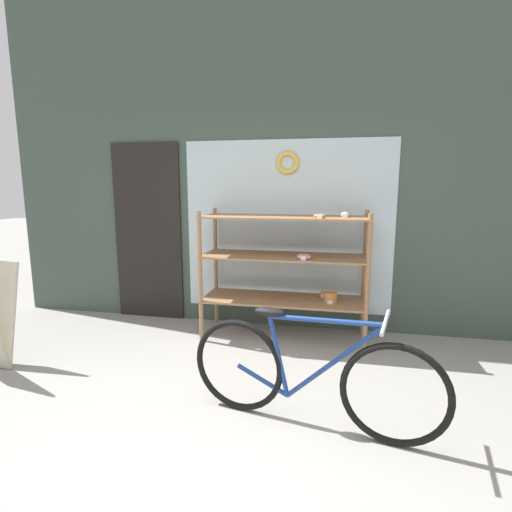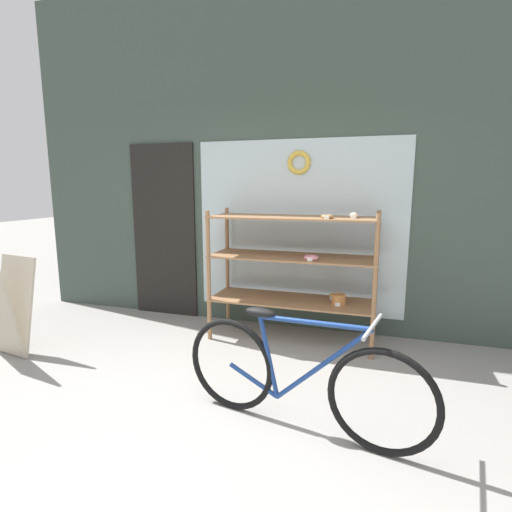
{
  "view_description": "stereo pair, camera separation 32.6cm",
  "coord_description": "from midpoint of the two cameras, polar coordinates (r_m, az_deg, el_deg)",
  "views": [
    {
      "loc": [
        0.77,
        -1.99,
        1.61
      ],
      "look_at": [
        0.11,
        1.16,
        1.04
      ],
      "focal_mm": 28.0,
      "sensor_mm": 36.0,
      "label": 1
    },
    {
      "loc": [
        1.09,
        -1.91,
        1.61
      ],
      "look_at": [
        0.11,
        1.16,
        1.04
      ],
      "focal_mm": 28.0,
      "sensor_mm": 36.0,
      "label": 2
    }
  ],
  "objects": [
    {
      "name": "ground_plane",
      "position": [
        2.7,
        -12.23,
        -26.88
      ],
      "size": [
        30.0,
        30.0,
        0.0
      ],
      "primitive_type": "plane",
      "color": "gray"
    },
    {
      "name": "storefront_facade",
      "position": [
        4.53,
        -0.46,
        13.51
      ],
      "size": [
        6.36,
        0.13,
        3.86
      ],
      "color": "#3D4C42",
      "rests_on": "ground_plane"
    },
    {
      "name": "display_case",
      "position": [
        4.12,
        2.12,
        -0.85
      ],
      "size": [
        1.7,
        0.57,
        1.36
      ],
      "color": "#8E6642",
      "rests_on": "ground_plane"
    },
    {
      "name": "bicycle",
      "position": [
        2.77,
        4.18,
        -16.72
      ],
      "size": [
        1.72,
        0.5,
        0.81
      ],
      "rotation": [
        0.0,
        0.0,
        -0.19
      ],
      "color": "black",
      "rests_on": "ground_plane"
    }
  ]
}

